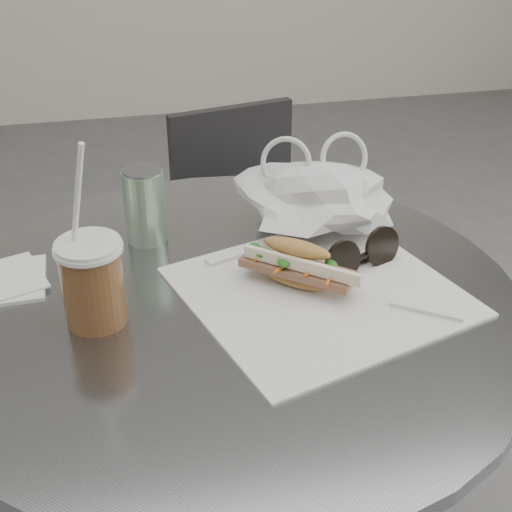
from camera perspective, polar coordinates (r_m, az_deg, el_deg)
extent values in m
cylinder|color=slate|center=(1.17, -1.65, -18.53)|extent=(0.08, 0.08, 0.71)
cylinder|color=slate|center=(0.93, -1.98, -3.93)|extent=(0.76, 0.76, 0.02)
cylinder|color=#303032|center=(1.87, 0.49, -10.94)|extent=(0.34, 0.34, 0.02)
cylinder|color=#303032|center=(1.74, 0.52, -5.65)|extent=(0.06, 0.06, 0.45)
cylinder|color=#303032|center=(1.61, 0.56, 0.79)|extent=(0.38, 0.38, 0.02)
cube|color=#303032|center=(1.70, -1.96, 7.68)|extent=(0.30, 0.09, 0.26)
cube|color=white|center=(0.94, 5.10, -2.82)|extent=(0.41, 0.39, 0.00)
ellipsoid|color=#BA9446|center=(0.94, 3.32, -1.82)|extent=(0.19, 0.17, 0.02)
cube|color=brown|center=(0.93, 3.35, -1.03)|extent=(0.15, 0.13, 0.01)
ellipsoid|color=#BA9446|center=(0.92, 3.28, 0.34)|extent=(0.19, 0.17, 0.03)
cylinder|color=brown|center=(0.88, -12.88, -2.36)|extent=(0.07, 0.07, 0.10)
cylinder|color=silver|center=(0.85, -13.31, 0.75)|extent=(0.08, 0.08, 0.01)
cylinder|color=white|center=(0.84, -14.21, 3.13)|extent=(0.04, 0.04, 0.19)
cylinder|color=black|center=(0.96, 6.97, -0.45)|extent=(0.06, 0.04, 0.06)
cylinder|color=black|center=(1.00, 10.05, 0.71)|extent=(0.06, 0.04, 0.06)
cube|color=black|center=(0.98, 8.51, -0.19)|extent=(0.02, 0.01, 0.01)
cube|color=white|center=(1.01, -19.66, -1.97)|extent=(0.11, 0.11, 0.01)
cube|color=white|center=(1.01, -19.70, -1.77)|extent=(0.13, 0.13, 0.00)
cylinder|color=#55935C|center=(1.04, -8.88, 3.95)|extent=(0.06, 0.06, 0.11)
cylinder|color=slate|center=(1.02, -9.13, 6.78)|extent=(0.06, 0.06, 0.00)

